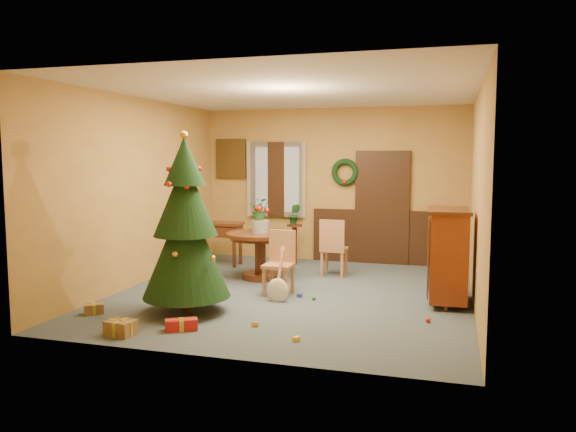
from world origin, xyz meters
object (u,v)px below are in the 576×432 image
at_px(christmas_tree, 186,227).
at_px(writing_desk, 218,233).
at_px(sideboard, 448,253).
at_px(chair_near, 280,260).
at_px(dining_table, 260,247).

relative_size(christmas_tree, writing_desk, 2.57).
bearing_deg(sideboard, writing_desk, 157.60).
relative_size(chair_near, sideboard, 0.72).
height_order(chair_near, writing_desk, chair_near).
distance_m(dining_table, chair_near, 1.07).
bearing_deg(christmas_tree, chair_near, 55.27).
relative_size(dining_table, writing_desk, 1.23).
relative_size(dining_table, sideboard, 0.85).
distance_m(chair_near, christmas_tree, 1.63).
relative_size(dining_table, christmas_tree, 0.48).
bearing_deg(christmas_tree, dining_table, 83.11).
distance_m(dining_table, sideboard, 3.04).
bearing_deg(christmas_tree, writing_desk, 106.11).
bearing_deg(dining_table, sideboard, -14.54).
bearing_deg(writing_desk, christmas_tree, -73.89).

